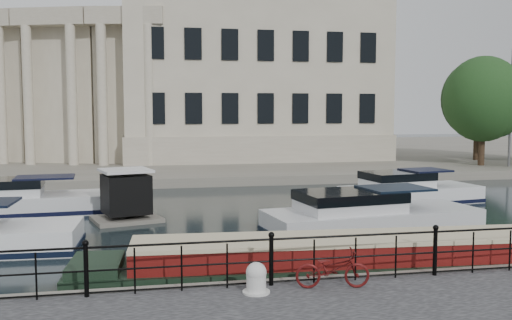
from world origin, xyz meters
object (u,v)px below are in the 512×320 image
(mooring_bollard, at_px, (256,279))
(harbour_hut, at_px, (126,198))
(narrowboat, at_px, (370,267))
(bicycle, at_px, (333,269))

(mooring_bollard, relative_size, harbour_hut, 0.22)
(mooring_bollard, bearing_deg, harbour_hut, 104.77)
(mooring_bollard, xyz_separation_m, narrowboat, (3.47, 2.04, -0.50))
(bicycle, xyz_separation_m, mooring_bollard, (-1.72, -0.00, -0.12))
(narrowboat, xyz_separation_m, harbour_hut, (-6.51, 9.49, 0.59))
(bicycle, bearing_deg, mooring_bollard, 98.70)
(bicycle, xyz_separation_m, narrowboat, (1.74, 2.04, -0.62))
(harbour_hut, bearing_deg, narrowboat, -71.20)
(bicycle, height_order, mooring_bollard, bicycle)
(bicycle, bearing_deg, narrowboat, -31.96)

